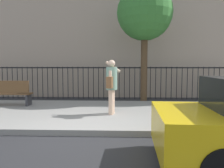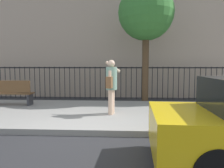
% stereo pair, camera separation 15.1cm
% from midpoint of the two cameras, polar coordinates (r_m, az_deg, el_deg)
% --- Properties ---
extents(ground_plane, '(60.00, 60.00, 0.00)m').
position_cam_midpoint_polar(ground_plane, '(5.36, -9.18, -13.20)').
color(ground_plane, '#28282B').
extents(sidewalk, '(28.00, 4.40, 0.15)m').
position_cam_midpoint_polar(sidewalk, '(7.44, -5.84, -7.49)').
color(sidewalk, gray).
rests_on(sidewalk, ground).
extents(iron_fence, '(12.03, 0.04, 1.60)m').
position_cam_midpoint_polar(iron_fence, '(10.96, -3.21, 1.43)').
color(iron_fence, black).
rests_on(iron_fence, ground).
extents(pedestrian_on_phone, '(0.49, 0.69, 1.67)m').
position_cam_midpoint_polar(pedestrian_on_phone, '(6.78, -0.78, 0.28)').
color(pedestrian_on_phone, beige).
rests_on(pedestrian_on_phone, sidewalk).
extents(street_bench, '(1.60, 0.45, 0.95)m').
position_cam_midpoint_polar(street_bench, '(9.17, -25.36, -1.97)').
color(street_bench, brown).
rests_on(street_bench, sidewalk).
extents(street_tree_near, '(2.34, 2.34, 5.05)m').
position_cam_midpoint_polar(street_tree_near, '(9.87, 7.95, 17.49)').
color(street_tree_near, '#4C3823').
rests_on(street_tree_near, ground).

